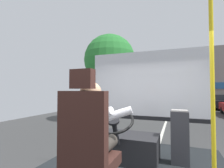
# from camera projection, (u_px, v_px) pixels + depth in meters

# --- Properties ---
(ground) EXTENTS (18.00, 44.00, 0.06)m
(ground) POSITION_uv_depth(u_px,v_px,m) (166.00, 121.00, 10.25)
(ground) COLOR #383838
(driver_seat) EXTENTS (0.48, 0.48, 1.30)m
(driver_seat) POSITION_uv_depth(u_px,v_px,m) (87.00, 148.00, 1.62)
(driver_seat) COLOR black
(driver_seat) RESTS_ON bus_floor
(bus_driver) EXTENTS (0.74, 0.53, 0.75)m
(bus_driver) POSITION_uv_depth(u_px,v_px,m) (93.00, 127.00, 1.73)
(bus_driver) COLOR #332D28
(bus_driver) RESTS_ON driver_seat
(steering_console) EXTENTS (1.10, 0.99, 0.81)m
(steering_console) POSITION_uv_depth(u_px,v_px,m) (123.00, 145.00, 2.68)
(steering_console) COLOR black
(steering_console) RESTS_ON bus_floor
(handrail_pole) EXTENTS (0.04, 0.04, 2.14)m
(handrail_pole) POSITION_uv_depth(u_px,v_px,m) (213.00, 94.00, 1.79)
(handrail_pole) COLOR yellow
(handrail_pole) RESTS_ON bus_floor
(fare_box) EXTENTS (0.26, 0.20, 0.81)m
(fare_box) POSITION_uv_depth(u_px,v_px,m) (180.00, 137.00, 2.53)
(fare_box) COLOR #333338
(fare_box) RESTS_ON bus_floor
(windshield_panel) EXTENTS (2.50, 0.08, 1.48)m
(windshield_panel) POSITION_uv_depth(u_px,v_px,m) (147.00, 93.00, 3.62)
(windshield_panel) COLOR silver
(street_tree) EXTENTS (3.15, 3.15, 5.31)m
(street_tree) POSITION_uv_depth(u_px,v_px,m) (110.00, 60.00, 10.46)
(street_tree) COLOR #4C3828
(street_tree) RESTS_ON ground
(parked_car_black) EXTENTS (1.84, 3.90, 1.43)m
(parked_car_black) POSITION_uv_depth(u_px,v_px,m) (222.00, 102.00, 16.28)
(parked_car_black) COLOR black
(parked_car_black) RESTS_ON ground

